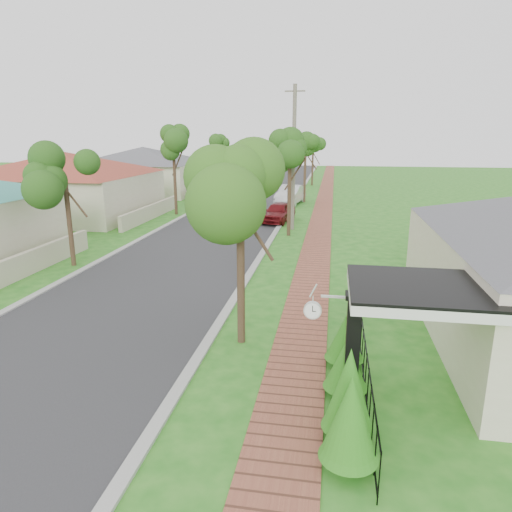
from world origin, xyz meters
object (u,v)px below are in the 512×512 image
Objects in this scene: parked_car_red at (278,212)px; station_clock at (314,309)px; parked_car_white at (290,195)px; utility_pole at (294,158)px; near_tree at (240,189)px; porch_post at (352,354)px.

parked_car_red is 21.01m from station_clock.
station_clock reaches higher than parked_car_white.
near_tree is at bearing -89.92° from utility_pole.
parked_car_red is at bearing 101.12° from porch_post.
porch_post is at bearing -24.98° from station_clock.
parked_car_red is (-4.15, 21.12, -0.45)m from porch_post.
near_tree is (-2.97, 2.50, 3.23)m from porch_post.
near_tree reaches higher than parked_car_red.
parked_car_red is at bearing -81.09° from parked_car_white.
porch_post is 0.53× the size of parked_car_white.
near_tree reaches higher than parked_car_white.
utility_pole reaches higher than near_tree.
near_tree is at bearing 139.93° from porch_post.
porch_post is 0.64× the size of parked_car_red.
parked_car_white is at bearing 96.43° from station_clock.
porch_post reaches higher than parked_car_white.
station_clock reaches higher than parked_car_red.
porch_post is 5.05m from near_tree.
utility_pole is (1.15, -10.83, 3.57)m from parked_car_white.
parked_car_white is (-4.15, 29.62, -0.33)m from porch_post.
parked_car_white is (0.00, 8.50, 0.12)m from parked_car_red.
near_tree is 16.29m from utility_pole.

